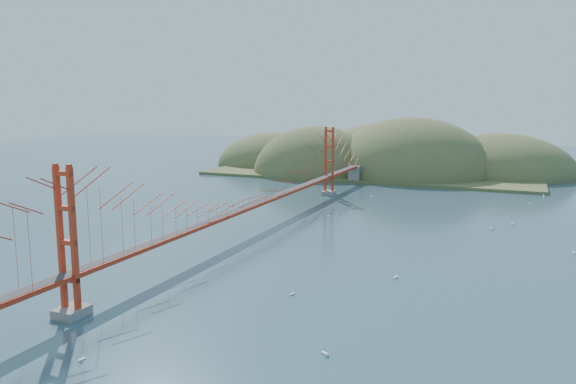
% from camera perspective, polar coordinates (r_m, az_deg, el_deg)
% --- Properties ---
extents(ground, '(320.00, 320.00, 0.00)m').
position_cam_1_polar(ground, '(70.34, -3.85, -4.05)').
color(ground, '#2E4D5D').
rests_on(ground, ground).
extents(bridge, '(2.20, 94.40, 12.00)m').
position_cam_1_polar(bridge, '(69.21, -3.85, 1.63)').
color(bridge, gray).
rests_on(bridge, ground).
extents(far_headlands, '(84.00, 58.00, 25.00)m').
position_cam_1_polar(far_headlands, '(133.63, 10.45, 2.23)').
color(far_headlands, brown).
rests_on(far_headlands, ground).
extents(sailboat_0, '(0.50, 0.56, 0.63)m').
position_cam_1_polar(sailboat_0, '(48.25, 0.47, -10.22)').
color(sailboat_0, white).
rests_on(sailboat_0, ground).
extents(sailboat_12, '(0.64, 0.55, 0.73)m').
position_cam_1_polar(sailboat_12, '(95.87, 8.51, -0.41)').
color(sailboat_12, white).
rests_on(sailboat_12, ground).
extents(sailboat_1, '(0.66, 0.66, 0.71)m').
position_cam_1_polar(sailboat_1, '(76.31, 19.98, -3.42)').
color(sailboat_1, white).
rests_on(sailboat_1, ground).
extents(sailboat_4, '(0.51, 0.54, 0.61)m').
position_cam_1_polar(sailboat_4, '(79.90, 21.83, -2.98)').
color(sailboat_4, white).
rests_on(sailboat_4, ground).
extents(sailboat_6, '(0.66, 0.66, 0.71)m').
position_cam_1_polar(sailboat_6, '(37.88, 3.79, -15.93)').
color(sailboat_6, white).
rests_on(sailboat_6, ground).
extents(sailboat_10, '(0.40, 0.49, 0.58)m').
position_cam_1_polar(sailboat_10, '(39.33, -20.21, -15.55)').
color(sailboat_10, white).
rests_on(sailboat_10, ground).
extents(sailboat_3, '(0.50, 0.44, 0.58)m').
position_cam_1_polar(sailboat_3, '(79.47, 4.18, -2.38)').
color(sailboat_3, white).
rests_on(sailboat_3, ground).
extents(sailboat_9, '(0.53, 0.64, 0.74)m').
position_cam_1_polar(sailboat_9, '(67.82, 27.07, -5.46)').
color(sailboat_9, white).
rests_on(sailboat_9, ground).
extents(sailboat_14, '(0.61, 0.64, 0.72)m').
position_cam_1_polar(sailboat_14, '(53.41, 10.89, -8.42)').
color(sailboat_14, white).
rests_on(sailboat_14, ground).
extents(sailboat_7, '(0.53, 0.53, 0.56)m').
position_cam_1_polar(sailboat_7, '(75.84, 19.94, -3.51)').
color(sailboat_7, white).
rests_on(sailboat_7, ground).
extents(sailboat_17, '(0.58, 0.47, 0.67)m').
position_cam_1_polar(sailboat_17, '(96.62, 23.41, -1.02)').
color(sailboat_17, white).
rests_on(sailboat_17, ground).
extents(sailboat_15, '(0.42, 0.51, 0.60)m').
position_cam_1_polar(sailboat_15, '(104.18, 24.53, -0.39)').
color(sailboat_15, white).
rests_on(sailboat_15, ground).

